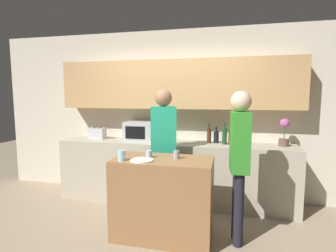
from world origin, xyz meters
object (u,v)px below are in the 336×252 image
object	(u,v)px
toaster	(97,133)
bottle_0	(209,135)
bottle_2	(224,136)
person_center	(239,154)
bottle_1	(216,137)
cup_1	(122,155)
cup_2	(176,155)
microwave	(142,131)
bottle_3	(231,137)
cup_0	(149,154)
potted_plant	(284,132)
bottle_4	(238,137)
plate_on_island	(142,160)
person_left	(164,141)

from	to	relation	value
toaster	bottle_0	world-z (taller)	bottle_0
toaster	bottle_2	size ratio (longest dim) A/B	0.81
bottle_2	person_center	xyz separation A→B (m)	(0.18, -0.98, -0.04)
bottle_1	cup_1	size ratio (longest dim) A/B	2.11
bottle_0	bottle_1	bearing A→B (deg)	21.19
cup_2	microwave	bearing A→B (deg)	125.99
bottle_3	cup_2	xyz separation A→B (m)	(-0.60, -1.02, -0.07)
cup_0	microwave	bearing A→B (deg)	112.57
toaster	cup_2	bearing A→B (deg)	-34.31
bottle_0	cup_1	bearing A→B (deg)	-123.70
potted_plant	bottle_4	bearing A→B (deg)	178.91
bottle_1	bottle_4	size ratio (longest dim) A/B	0.92
potted_plant	bottle_2	world-z (taller)	potted_plant
plate_on_island	cup_0	xyz separation A→B (m)	(0.03, 0.17, 0.03)
bottle_3	microwave	bearing A→B (deg)	178.21
toaster	bottle_0	distance (m)	1.85
plate_on_island	bottle_0	bearing A→B (deg)	62.81
toaster	cup_2	world-z (taller)	toaster
toaster	cup_0	size ratio (longest dim) A/B	3.20
bottle_0	bottle_3	world-z (taller)	bottle_0
bottle_0	person_left	bearing A→B (deg)	-136.26
bottle_0	potted_plant	bearing A→B (deg)	0.15
bottle_3	cup_2	world-z (taller)	bottle_3
plate_on_island	person_left	distance (m)	0.71
bottle_0	cup_0	world-z (taller)	bottle_0
bottle_3	bottle_1	bearing A→B (deg)	158.59
bottle_2	person_left	world-z (taller)	person_left
bottle_3	person_center	bearing A→B (deg)	-84.69
cup_1	person_center	size ratio (longest dim) A/B	0.07
potted_plant	microwave	bearing A→B (deg)	-179.96
microwave	person_center	distance (m)	1.80
toaster	person_center	world-z (taller)	person_center
bottle_3	cup_1	size ratio (longest dim) A/B	2.56
person_left	bottle_2	bearing A→B (deg)	-161.76
cup_1	person_center	xyz separation A→B (m)	(1.27, 0.26, 0.03)
bottle_1	person_center	size ratio (longest dim) A/B	0.14
bottle_0	bottle_4	distance (m)	0.43
toaster	plate_on_island	distance (m)	1.74
microwave	bottle_4	xyz separation A→B (m)	(1.49, 0.01, -0.05)
toaster	potted_plant	bearing A→B (deg)	0.00
cup_2	toaster	bearing A→B (deg)	145.69
bottle_2	bottle_4	distance (m)	0.21
toaster	cup_0	world-z (taller)	toaster
bottle_1	plate_on_island	xyz separation A→B (m)	(-0.75, -1.29, -0.09)
cup_2	person_left	size ratio (longest dim) A/B	0.05
bottle_4	cup_2	size ratio (longest dim) A/B	2.85
microwave	person_left	world-z (taller)	person_left
bottle_2	bottle_4	world-z (taller)	bottle_2
cup_0	cup_2	world-z (taller)	cup_2
toaster	plate_on_island	world-z (taller)	toaster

